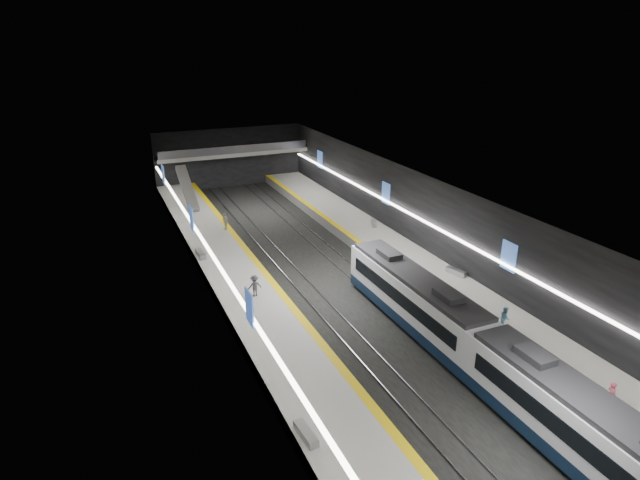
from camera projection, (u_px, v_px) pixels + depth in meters
name	position (u px, v px, depth m)	size (l,w,h in m)	color
ground	(340.00, 290.00, 44.22)	(70.00, 70.00, 0.00)	black
ceiling	(341.00, 198.00, 41.31)	(20.00, 70.00, 0.04)	beige
wall_left	(217.00, 266.00, 39.05)	(0.04, 70.00, 8.00)	black
wall_right	(444.00, 228.00, 46.49)	(0.04, 70.00, 8.00)	black
wall_back	(230.00, 158.00, 72.66)	(20.00, 0.04, 8.00)	black
platform_left	(253.00, 302.00, 41.25)	(5.00, 70.00, 1.00)	slate
tile_surface_left	(252.00, 296.00, 41.06)	(5.00, 70.00, 0.02)	#ADADA8
tactile_strip_left	(279.00, 291.00, 41.88)	(0.60, 70.00, 0.02)	yellow
platform_right	(417.00, 270.00, 46.83)	(5.00, 70.00, 1.00)	slate
tile_surface_right	(418.00, 264.00, 46.64)	(5.00, 70.00, 0.02)	#ADADA8
tactile_strip_right	(396.00, 268.00, 45.82)	(0.60, 70.00, 0.02)	yellow
rails	(340.00, 290.00, 44.20)	(6.52, 70.00, 0.12)	gray
train	(484.00, 351.00, 31.88)	(2.69, 30.05, 3.60)	#0E1E34
ad_posters	(336.00, 236.00, 43.44)	(19.94, 53.50, 2.20)	#4168C3
cove_light_left	(220.00, 268.00, 39.19)	(0.25, 68.60, 0.12)	white
cove_light_right	(442.00, 231.00, 46.48)	(0.25, 68.60, 0.12)	white
mezzanine_bridge	(233.00, 153.00, 70.51)	(20.00, 3.00, 1.50)	gray
escalator	(187.00, 188.00, 62.58)	(1.20, 8.00, 0.60)	#99999E
bench_left_near	(306.00, 434.00, 26.67)	(0.53, 1.90, 0.46)	#99999E
bench_left_far	(201.00, 254.00, 48.25)	(0.56, 2.03, 0.50)	#99999E
bench_right_near	(456.00, 272.00, 44.67)	(0.51, 1.84, 0.45)	#99999E
bench_right_far	(374.00, 223.00, 56.04)	(0.48, 1.72, 0.42)	#99999E
passenger_right_a	(611.00, 396.00, 28.44)	(0.62, 0.41, 1.71)	#CC4C5C
passenger_right_b	(505.00, 318.00, 36.33)	(0.78, 0.61, 1.61)	#518CB0
passenger_left_a	(225.00, 221.00, 54.63)	(1.03, 0.43, 1.76)	silver
passenger_left_b	(255.00, 286.00, 40.77)	(1.11, 0.64, 1.72)	#3D3C43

